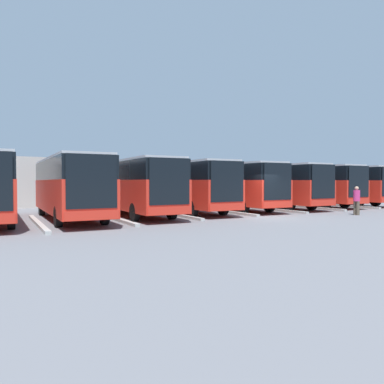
{
  "coord_description": "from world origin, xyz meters",
  "views": [
    {
      "loc": [
        16.14,
        15.36,
        2.07
      ],
      "look_at": [
        1.57,
        -5.47,
        1.37
      ],
      "focal_mm": 35.0,
      "sensor_mm": 36.0,
      "label": 1
    }
  ],
  "objects_px": {
    "bus_1": "(304,184)",
    "bus_4": "(183,185)",
    "bus_0": "(335,184)",
    "bus_6": "(69,185)",
    "bus_3": "(229,184)",
    "bus_5": "(133,185)",
    "pedestrian": "(357,200)",
    "bus_2": "(270,184)"
  },
  "relations": [
    {
      "from": "bus_1",
      "to": "bus_4",
      "type": "relative_size",
      "value": 1.0
    },
    {
      "from": "bus_0",
      "to": "bus_6",
      "type": "distance_m",
      "value": 23.89
    },
    {
      "from": "bus_3",
      "to": "bus_5",
      "type": "relative_size",
      "value": 1.0
    },
    {
      "from": "bus_0",
      "to": "bus_1",
      "type": "height_order",
      "value": "same"
    },
    {
      "from": "bus_6",
      "to": "pedestrian",
      "type": "distance_m",
      "value": 17.18
    },
    {
      "from": "bus_5",
      "to": "bus_0",
      "type": "bearing_deg",
      "value": -174.19
    },
    {
      "from": "bus_1",
      "to": "bus_2",
      "type": "height_order",
      "value": "same"
    },
    {
      "from": "bus_0",
      "to": "bus_2",
      "type": "xyz_separation_m",
      "value": [
        7.96,
        -0.39,
        0.0
      ]
    },
    {
      "from": "bus_6",
      "to": "pedestrian",
      "type": "relative_size",
      "value": 6.29
    },
    {
      "from": "bus_4",
      "to": "bus_5",
      "type": "relative_size",
      "value": 1.0
    },
    {
      "from": "bus_1",
      "to": "pedestrian",
      "type": "distance_m",
      "value": 8.81
    },
    {
      "from": "bus_0",
      "to": "bus_6",
      "type": "relative_size",
      "value": 1.0
    },
    {
      "from": "bus_6",
      "to": "bus_1",
      "type": "bearing_deg",
      "value": -172.51
    },
    {
      "from": "bus_0",
      "to": "bus_5",
      "type": "distance_m",
      "value": 19.91
    },
    {
      "from": "bus_2",
      "to": "bus_3",
      "type": "relative_size",
      "value": 1.0
    },
    {
      "from": "bus_1",
      "to": "bus_6",
      "type": "distance_m",
      "value": 19.91
    },
    {
      "from": "bus_3",
      "to": "bus_6",
      "type": "height_order",
      "value": "same"
    },
    {
      "from": "pedestrian",
      "to": "bus_2",
      "type": "bearing_deg",
      "value": -173.13
    },
    {
      "from": "bus_0",
      "to": "bus_1",
      "type": "relative_size",
      "value": 1.0
    },
    {
      "from": "bus_5",
      "to": "pedestrian",
      "type": "bearing_deg",
      "value": 153.17
    },
    {
      "from": "bus_3",
      "to": "bus_6",
      "type": "bearing_deg",
      "value": 10.15
    },
    {
      "from": "bus_5",
      "to": "bus_6",
      "type": "distance_m",
      "value": 3.99
    },
    {
      "from": "bus_0",
      "to": "pedestrian",
      "type": "bearing_deg",
      "value": 47.96
    },
    {
      "from": "bus_1",
      "to": "bus_6",
      "type": "xyz_separation_m",
      "value": [
        19.91,
        0.12,
        0.0
      ]
    },
    {
      "from": "bus_0",
      "to": "pedestrian",
      "type": "relative_size",
      "value": 6.29
    },
    {
      "from": "bus_6",
      "to": "pedestrian",
      "type": "height_order",
      "value": "bus_6"
    },
    {
      "from": "bus_4",
      "to": "pedestrian",
      "type": "xyz_separation_m",
      "value": [
        -7.5,
        8.14,
        -0.91
      ]
    },
    {
      "from": "bus_1",
      "to": "bus_5",
      "type": "xyz_separation_m",
      "value": [
        15.92,
        -0.19,
        0.0
      ]
    },
    {
      "from": "bus_5",
      "to": "pedestrian",
      "type": "height_order",
      "value": "bus_5"
    },
    {
      "from": "bus_2",
      "to": "bus_3",
      "type": "bearing_deg",
      "value": 1.46
    },
    {
      "from": "bus_0",
      "to": "bus_6",
      "type": "height_order",
      "value": "same"
    },
    {
      "from": "bus_0",
      "to": "bus_3",
      "type": "height_order",
      "value": "same"
    },
    {
      "from": "bus_3",
      "to": "bus_4",
      "type": "bearing_deg",
      "value": 6.04
    },
    {
      "from": "bus_2",
      "to": "bus_1",
      "type": "bearing_deg",
      "value": -174.46
    },
    {
      "from": "bus_0",
      "to": "bus_4",
      "type": "xyz_separation_m",
      "value": [
        15.92,
        -0.86,
        0.0
      ]
    },
    {
      "from": "bus_5",
      "to": "bus_6",
      "type": "xyz_separation_m",
      "value": [
        3.98,
        0.3,
        0.0
      ]
    },
    {
      "from": "bus_0",
      "to": "bus_4",
      "type": "bearing_deg",
      "value": 4.04
    },
    {
      "from": "bus_0",
      "to": "bus_4",
      "type": "distance_m",
      "value": 15.95
    },
    {
      "from": "bus_3",
      "to": "bus_4",
      "type": "xyz_separation_m",
      "value": [
        3.98,
        -0.08,
        0.0
      ]
    },
    {
      "from": "pedestrian",
      "to": "bus_3",
      "type": "bearing_deg",
      "value": -146.1
    },
    {
      "from": "bus_5",
      "to": "bus_1",
      "type": "bearing_deg",
      "value": -173.52
    },
    {
      "from": "bus_3",
      "to": "bus_4",
      "type": "height_order",
      "value": "same"
    }
  ]
}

